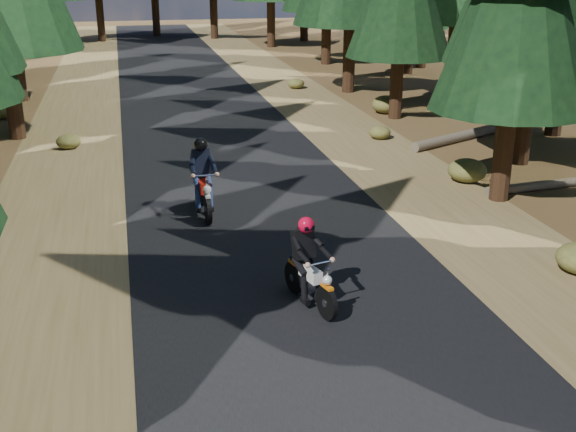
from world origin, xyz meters
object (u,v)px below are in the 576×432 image
object	(u,v)px
log_near	(474,133)
rider_follow	(204,190)
rider_lead	(310,278)
log_far	(556,184)

from	to	relation	value
log_near	rider_follow	xyz separation A→B (m)	(-9.60, -5.54, 0.44)
log_near	rider_lead	bearing A→B (deg)	-155.14
log_near	rider_lead	xyz separation A→B (m)	(-8.37, -10.61, 0.37)
log_far	rider_follow	xyz separation A→B (m)	(-9.17, 0.01, 0.48)
log_near	rider_follow	size ratio (longest dim) A/B	2.91
log_near	rider_lead	distance (m)	13.52
rider_follow	log_far	bearing A→B (deg)	178.79
log_near	rider_lead	world-z (taller)	rider_lead
log_far	rider_lead	size ratio (longest dim) A/B	2.25
log_near	rider_follow	bearing A→B (deg)	-176.87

